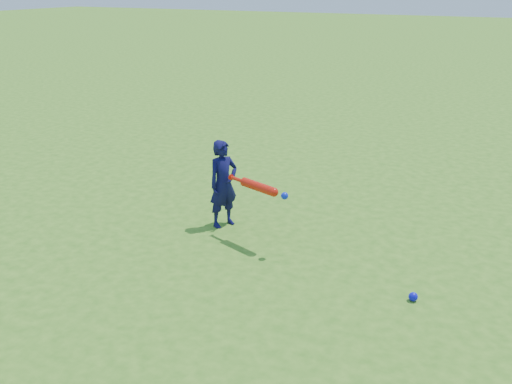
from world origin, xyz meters
The scene contains 4 objects.
ground centered at (0.00, 0.00, 0.00)m, with size 80.00×80.00×0.00m, color #3B771C.
child centered at (0.31, -0.55, 0.48)m, with size 0.35×0.23×0.95m, color #0E0D40.
ground_ball_blue centered at (2.50, -1.21, 0.04)m, with size 0.08×0.08×0.08m, color #0E0CD1.
bat_swing centered at (0.88, -0.80, 0.61)m, with size 0.77×0.31×0.09m.
Camera 1 is at (3.20, -5.49, 2.52)m, focal length 40.00 mm.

